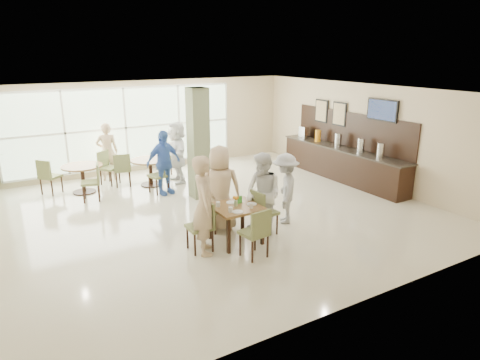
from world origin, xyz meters
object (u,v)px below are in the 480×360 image
round_table_right (150,165)px  teen_left (204,205)px  adult_a (164,163)px  main_table (236,211)px  adult_standing (107,152)px  teen_standing (285,189)px  teen_far (220,188)px  round_table_left (82,172)px  teen_right (263,194)px  adult_b (177,152)px  buffet_counter (342,161)px

round_table_right → teen_left: bearing=-96.8°
teen_left → adult_a: teen_left is taller
main_table → adult_standing: (-1.07, 5.59, 0.20)m
teen_standing → adult_a: size_ratio=0.91×
teen_far → adult_standing: bearing=-55.6°
round_table_left → adult_a: (1.83, -1.22, 0.29)m
main_table → teen_right: (0.68, 0.07, 0.20)m
round_table_right → adult_standing: size_ratio=0.64×
adult_b → adult_standing: bearing=-120.1°
teen_standing → round_table_left: bearing=-108.2°
main_table → round_table_left: (-1.96, 4.76, -0.08)m
round_table_left → round_table_right: 1.80m
round_table_left → buffet_counter: 7.30m
main_table → teen_right: teen_right is taller
teen_right → adult_b: size_ratio=0.97×
round_table_right → teen_far: bearing=-86.8°
round_table_right → buffet_counter: bearing=-24.5°
teen_left → teen_far: bearing=-22.7°
adult_standing → main_table: bearing=114.8°
round_table_right → adult_a: size_ratio=0.64×
main_table → teen_standing: size_ratio=0.58×
round_table_right → adult_b: bearing=-6.9°
teen_right → adult_standing: teen_right is taller
teen_left → teen_standing: size_ratio=1.21×
teen_left → main_table: bearing=-61.4°
round_table_left → teen_right: (2.64, -4.69, 0.29)m
round_table_left → adult_b: size_ratio=0.60×
teen_far → teen_standing: teen_far is taller
teen_far → adult_b: teen_far is taller
buffet_counter → teen_standing: (-3.44, -1.84, 0.22)m
buffet_counter → adult_standing: 6.86m
main_table → adult_b: size_ratio=0.51×
adult_a → round_table_left: bearing=134.1°
round_table_left → teen_standing: bearing=-52.5°
buffet_counter → teen_left: 6.06m
teen_far → main_table: bearing=108.8°
round_table_left → teen_far: 4.52m
teen_far → teen_left: bearing=68.7°
round_table_right → teen_left: size_ratio=0.58×
adult_a → round_table_right: bearing=80.8°
adult_a → adult_standing: size_ratio=1.00×
teen_standing → adult_standing: bearing=-120.2°
teen_right → adult_a: adult_a is taller
buffet_counter → adult_a: (-5.00, 1.36, 0.30)m
adult_b → adult_standing: (-1.67, 1.21, -0.03)m
main_table → round_table_left: bearing=112.4°
teen_far → round_table_right: bearing=-65.1°
teen_far → adult_a: 2.83m
teen_right → main_table: bearing=-95.5°
teen_left → teen_far: size_ratio=1.03×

